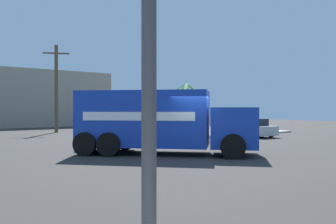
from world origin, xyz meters
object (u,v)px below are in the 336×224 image
object	(u,v)px
utility_pole	(56,87)
sedan_silver	(247,128)
delivery_truck	(160,121)
vending_machine_red	(192,120)
palm_tree_far	(187,98)

from	to	relation	value
utility_pole	sedan_silver	bearing A→B (deg)	-54.24
delivery_truck	vending_machine_red	xyz separation A→B (m)	(11.48, 11.07, -0.39)
sedan_silver	vending_machine_red	distance (m)	6.67
vending_machine_red	utility_pole	size ratio (longest dim) A/B	0.24
delivery_truck	utility_pole	xyz separation A→B (m)	(1.55, 17.59, 2.46)
vending_machine_red	delivery_truck	bearing A→B (deg)	-136.05
delivery_truck	sedan_silver	distance (m)	11.91
sedan_silver	delivery_truck	bearing A→B (deg)	-158.10
sedan_silver	utility_pole	xyz separation A→B (m)	(-9.48, 13.16, 3.28)
palm_tree_far	delivery_truck	bearing A→B (deg)	-133.95
palm_tree_far	utility_pole	distance (m)	11.72
sedan_silver	vending_machine_red	world-z (taller)	vending_machine_red
vending_machine_red	utility_pole	bearing A→B (deg)	146.71
sedan_silver	palm_tree_far	xyz separation A→B (m)	(1.07, 8.11, 2.44)
vending_machine_red	palm_tree_far	size ratio (longest dim) A/B	0.43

